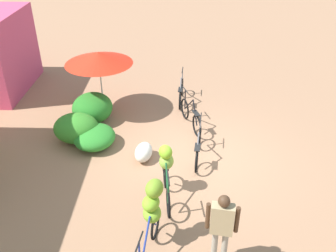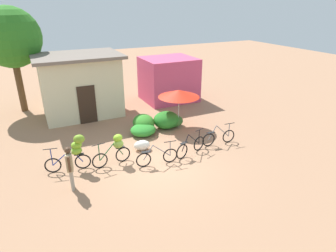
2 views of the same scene
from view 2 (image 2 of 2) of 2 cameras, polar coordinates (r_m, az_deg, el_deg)
The scene contains 16 objects.
ground_plane at distance 11.63m, azimuth -2.12°, elevation -7.51°, with size 60.00×60.00×0.00m, color #9F7355.
building_low at distance 16.91m, azimuth -16.74°, elevation 7.70°, with size 4.54×3.44×3.36m.
shop_pink at distance 18.89m, azimuth 0.11°, elevation 9.12°, with size 3.20×2.80×2.69m, color #CE4770.
tree_behind_building at distance 18.36m, azimuth -28.42°, elevation 14.88°, with size 3.24×3.24×5.78m.
hedge_bush_front_left at distance 14.00m, azimuth -4.88°, elevation -0.77°, with size 1.22×1.14×0.54m, color #2C842A.
hedge_bush_front_right at distance 14.48m, azimuth -4.79°, elevation 0.66°, with size 1.04×1.25×0.81m, color #378A29.
hedge_bush_mid at distance 14.70m, azimuth -0.32°, elevation 1.19°, with size 1.32×1.21×0.86m, color #277925.
hedge_bush_by_door at distance 14.91m, azimuth 1.07°, elevation 0.97°, with size 1.01×0.85×0.60m, color #36722D.
market_umbrella at distance 14.31m, azimuth 2.12°, elevation 6.38°, with size 2.04×2.04×1.98m.
bicycle_leftmost at distance 11.44m, azimuth -17.72°, elevation -4.38°, with size 1.67×0.50×1.43m.
bicycle_near_pile at distance 11.54m, azimuth -10.18°, elevation -4.06°, with size 1.58×0.38×1.23m.
bicycle_center_loaded at distance 11.46m, azimuth -2.13°, elevation -6.05°, with size 1.68×0.27×0.94m.
bicycle_by_shop at distance 12.22m, azimuth 4.46°, elevation -4.03°, with size 1.63×0.58×0.98m.
bicycle_rightmost at distance 13.23m, azimuth 9.88°, elevation -2.18°, with size 1.64×0.19×0.95m.
produce_sack at distance 12.65m, azimuth -5.11°, elevation -3.77°, with size 0.70×0.44×0.44m, color silver.
person_vendor at distance 10.25m, azimuth -18.64°, elevation -7.09°, with size 0.26×0.57×1.60m.
Camera 2 is at (-3.97, -9.18, 5.93)m, focal length 31.23 mm.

